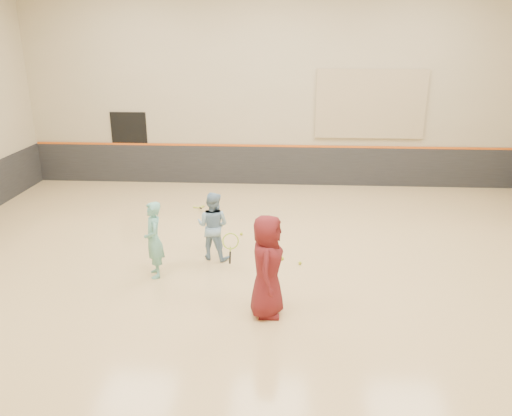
# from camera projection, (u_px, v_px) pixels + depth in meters

# --- Properties ---
(room) EXTENTS (15.04, 12.04, 6.22)m
(room) POSITION_uv_depth(u_px,v_px,m) (267.00, 231.00, 9.73)
(room) COLOR tan
(room) RESTS_ON ground
(wainscot_back) EXTENTS (14.90, 0.04, 1.20)m
(wainscot_back) POSITION_uv_depth(u_px,v_px,m) (274.00, 165.00, 15.43)
(wainscot_back) COLOR #232326
(wainscot_back) RESTS_ON floor
(accent_stripe) EXTENTS (14.90, 0.03, 0.06)m
(accent_stripe) POSITION_uv_depth(u_px,v_px,m) (275.00, 146.00, 15.21)
(accent_stripe) COLOR #D85914
(accent_stripe) RESTS_ON wall_back
(acoustic_panel) EXTENTS (3.20, 0.08, 2.00)m
(acoustic_panel) POSITION_uv_depth(u_px,v_px,m) (371.00, 104.00, 14.62)
(acoustic_panel) COLOR tan
(acoustic_panel) RESTS_ON wall_back
(doorway) EXTENTS (1.10, 0.05, 2.20)m
(doorway) POSITION_uv_depth(u_px,v_px,m) (130.00, 148.00, 15.53)
(doorway) COLOR black
(doorway) RESTS_ON floor
(girl) EXTENTS (0.53, 0.64, 1.50)m
(girl) POSITION_uv_depth(u_px,v_px,m) (154.00, 240.00, 9.49)
(girl) COLOR #68B5AA
(girl) RESTS_ON floor
(instructor) EXTENTS (0.82, 0.72, 1.44)m
(instructor) POSITION_uv_depth(u_px,v_px,m) (213.00, 226.00, 10.26)
(instructor) COLOR #83A9CA
(instructor) RESTS_ON floor
(young_man) EXTENTS (0.61, 0.89, 1.76)m
(young_man) POSITION_uv_depth(u_px,v_px,m) (267.00, 266.00, 8.12)
(young_man) COLOR maroon
(young_man) RESTS_ON floor
(held_racket) EXTENTS (0.39, 0.39, 0.68)m
(held_racket) POSITION_uv_depth(u_px,v_px,m) (231.00, 241.00, 10.06)
(held_racket) COLOR #9DC42B
(held_racket) RESTS_ON instructor
(spare_racket) EXTENTS (0.69, 0.69, 0.17)m
(spare_racket) POSITION_uv_depth(u_px,v_px,m) (199.00, 204.00, 13.52)
(spare_racket) COLOR #B9DF31
(spare_racket) RESTS_ON floor
(ball_under_racket) EXTENTS (0.07, 0.07, 0.07)m
(ball_under_racket) POSITION_uv_depth(u_px,v_px,m) (300.00, 263.00, 10.18)
(ball_under_racket) COLOR gold
(ball_under_racket) RESTS_ON floor
(ball_in_hand) EXTENTS (0.07, 0.07, 0.07)m
(ball_in_hand) POSITION_uv_depth(u_px,v_px,m) (282.00, 259.00, 7.93)
(ball_in_hand) COLOR #C6D030
(ball_in_hand) RESTS_ON young_man
(ball_beside_spare) EXTENTS (0.07, 0.07, 0.07)m
(ball_beside_spare) POSITION_uv_depth(u_px,v_px,m) (241.00, 234.00, 11.66)
(ball_beside_spare) COLOR #B5C92E
(ball_beside_spare) RESTS_ON floor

